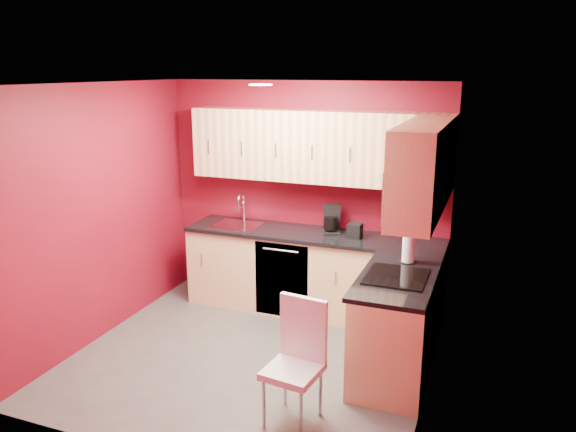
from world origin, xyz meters
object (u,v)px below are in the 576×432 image
Objects in this scene: sink at (237,222)px; paper_towel at (408,249)px; microwave at (415,192)px; napkin_holder at (355,231)px; coffee_maker at (332,220)px; dining_chair at (293,364)px.

paper_towel is at bearing -16.48° from sink.
microwave is 2.43m from sink.
napkin_holder is (-0.73, 0.99, -0.67)m from microwave.
coffee_maker is at bearing 133.47° from microwave.
paper_towel reaches higher than napkin_holder.
sink is 0.54× the size of dining_chair.
napkin_holder is at bearing 137.87° from paper_towel.
sink is 2.46m from dining_chair.
sink is 3.43× the size of napkin_holder.
paper_towel is at bearing -42.13° from napkin_holder.
sink is (-2.09, 1.00, -0.72)m from microwave.
paper_towel is (0.91, -0.65, -0.02)m from coffee_maker.
dining_chair is (0.04, -1.95, -0.51)m from napkin_holder.
coffee_maker is at bearing 106.26° from dining_chair.
paper_towel is at bearing -52.81° from coffee_maker.
dining_chair is at bearing -113.87° from paper_towel.
dining_chair is at bearing -88.97° from napkin_holder.
coffee_maker is 0.29m from napkin_holder.
dining_chair is (1.40, -1.96, -0.47)m from sink.
sink reaches higher than paper_towel.
sink is at bearing 133.10° from dining_chair.
sink reaches higher than dining_chair.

